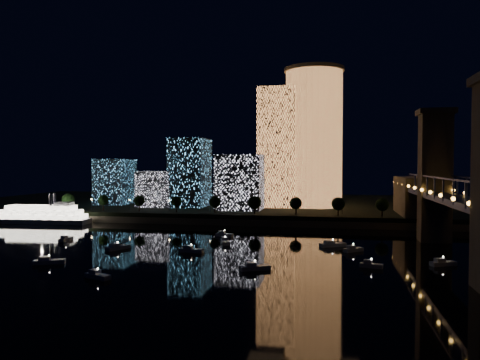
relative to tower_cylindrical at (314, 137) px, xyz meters
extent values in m
plane|color=black|center=(-16.84, -133.61, -44.48)|extent=(520.00, 520.00, 0.00)
cube|color=black|center=(-16.84, 26.39, -41.98)|extent=(420.00, 160.00, 5.00)
cube|color=#6B5E4C|center=(-16.84, -51.61, -42.98)|extent=(420.00, 6.00, 3.00)
cylinder|color=#EB8F4B|center=(0.00, 0.00, -1.13)|extent=(32.00, 32.00, 76.70)
cylinder|color=#6B5E4C|center=(0.00, 0.00, 38.23)|extent=(34.00, 34.00, 2.00)
cube|color=#EB8F4B|center=(-20.28, -4.65, -5.88)|extent=(21.12, 21.12, 67.19)
cube|color=white|center=(-38.25, -25.23, -24.76)|extent=(23.91, 20.23, 29.42)
cube|color=#5DC1FF|center=(-69.81, -12.52, -20.01)|extent=(19.47, 25.30, 38.93)
cube|color=white|center=(-88.09, -16.84, -29.41)|extent=(20.13, 18.30, 20.13)
cube|color=#5DC1FF|center=(-119.46, -6.00, -25.82)|extent=(19.51, 21.47, 27.32)
cube|color=#181F4D|center=(48.16, -133.61, -26.48)|extent=(10.00, 260.00, 2.00)
cube|color=#6B5E4C|center=(48.16, -83.61, -20.48)|extent=(11.00, 9.00, 48.00)
cube|color=#6B5E4C|center=(48.16, -83.61, 4.52)|extent=(13.00, 11.00, 2.00)
cube|color=#181F4D|center=(43.16, -133.61, -19.48)|extent=(0.50, 150.00, 0.50)
cube|color=#6B5E4C|center=(48.16, -33.61, -32.98)|extent=(12.00, 40.00, 23.00)
cube|color=#181F4D|center=(43.16, -145.61, -22.98)|extent=(0.50, 0.50, 7.00)
cube|color=#181F4D|center=(43.16, -121.61, -22.98)|extent=(0.50, 0.50, 7.00)
cube|color=#181F4D|center=(43.16, -97.61, -22.98)|extent=(0.50, 0.50, 7.00)
cube|color=#181F4D|center=(43.16, -73.61, -22.98)|extent=(0.50, 0.50, 7.00)
sphere|color=#FFA938|center=(42.66, -133.61, -24.68)|extent=(1.20, 1.20, 1.20)
sphere|color=#FFA938|center=(42.66, -88.61, -24.68)|extent=(1.20, 1.20, 1.20)
sphere|color=#FFA938|center=(42.66, -43.61, -24.68)|extent=(1.20, 1.20, 1.20)
cube|color=silver|center=(-130.70, -63.56, -43.28)|extent=(48.40, 14.04, 2.39)
cube|color=white|center=(-130.70, -63.56, -40.99)|extent=(44.36, 12.79, 2.19)
cube|color=white|center=(-130.70, -63.56, -38.80)|extent=(40.32, 11.54, 2.19)
cube|color=white|center=(-130.70, -63.56, -36.61)|extent=(34.30, 10.15, 2.19)
cube|color=silver|center=(-118.78, -62.78, -34.72)|extent=(8.34, 6.48, 1.79)
cylinder|color=black|center=(-124.61, -65.16, -32.53)|extent=(1.39, 1.39, 5.97)
cylinder|color=black|center=(-124.87, -61.19, -32.53)|extent=(1.39, 1.39, 5.97)
cube|color=silver|center=(-71.86, -147.19, -43.88)|extent=(9.24, 5.97, 1.20)
cube|color=silver|center=(-73.09, -147.70, -42.78)|extent=(3.73, 3.30, 1.00)
sphere|color=white|center=(-71.86, -147.19, -41.88)|extent=(0.36, 0.36, 0.36)
cube|color=silver|center=(10.36, -102.08, -43.88)|extent=(9.73, 7.21, 1.20)
cube|color=silver|center=(9.12, -102.76, -42.78)|extent=(4.08, 3.75, 1.00)
sphere|color=white|center=(10.36, -102.08, -41.88)|extent=(0.36, 0.36, 0.36)
cube|color=silver|center=(-28.58, -103.38, -43.88)|extent=(5.45, 9.26, 1.20)
cube|color=silver|center=(-29.00, -102.12, -42.78)|extent=(3.15, 3.65, 1.00)
sphere|color=white|center=(-28.58, -103.38, -41.88)|extent=(0.36, 0.36, 0.36)
cube|color=silver|center=(-32.60, -87.00, -43.88)|extent=(7.41, 3.82, 1.20)
cube|color=silver|center=(-33.64, -86.76, -42.78)|extent=(2.83, 2.36, 1.00)
sphere|color=white|center=(-32.60, -87.00, -41.88)|extent=(0.36, 0.36, 0.36)
cube|color=silver|center=(17.11, -110.60, -43.88)|extent=(6.99, 6.54, 1.20)
cube|color=silver|center=(16.29, -111.32, -42.78)|extent=(3.16, 3.10, 1.00)
sphere|color=white|center=(17.11, -110.60, -41.88)|extent=(0.36, 0.36, 0.36)
cube|color=silver|center=(41.58, -127.88, -43.88)|extent=(8.04, 5.51, 1.20)
cube|color=silver|center=(40.53, -128.37, -42.78)|extent=(3.30, 2.96, 1.00)
sphere|color=white|center=(41.58, -127.88, -41.88)|extent=(0.36, 0.36, 0.36)
cube|color=silver|center=(-35.92, -122.09, -43.88)|extent=(8.34, 3.41, 1.20)
cube|color=silver|center=(-37.13, -121.97, -42.78)|extent=(3.04, 2.39, 1.00)
sphere|color=white|center=(-35.92, -122.09, -41.88)|extent=(0.36, 0.36, 0.36)
cube|color=silver|center=(-11.00, -143.68, -43.88)|extent=(8.69, 6.15, 1.20)
cube|color=silver|center=(-12.12, -144.24, -42.78)|extent=(3.60, 3.26, 1.00)
sphere|color=white|center=(-11.00, -143.68, -41.88)|extent=(0.36, 0.36, 0.36)
cube|color=silver|center=(20.91, -134.77, -43.88)|extent=(6.62, 3.64, 1.20)
cube|color=silver|center=(20.00, -134.52, -42.78)|extent=(2.57, 2.17, 1.00)
sphere|color=white|center=(20.91, -134.77, -41.88)|extent=(0.36, 0.36, 0.36)
cube|color=silver|center=(-89.77, -109.03, -43.88)|extent=(2.29, 7.13, 1.20)
cube|color=silver|center=(-89.77, -110.10, -42.78)|extent=(1.86, 2.50, 1.00)
sphere|color=white|center=(-89.77, -109.03, -41.88)|extent=(0.36, 0.36, 0.36)
cube|color=silver|center=(-62.29, -121.95, -43.88)|extent=(6.36, 9.12, 1.20)
cube|color=silver|center=(-62.87, -123.13, -42.78)|extent=(3.39, 3.76, 1.00)
sphere|color=white|center=(-62.29, -121.95, -41.88)|extent=(0.36, 0.36, 0.36)
cube|color=silver|center=(-49.08, -160.99, -43.88)|extent=(7.80, 5.03, 1.20)
cube|color=silver|center=(-50.11, -160.56, -42.78)|extent=(3.15, 2.78, 1.00)
sphere|color=white|center=(-49.08, -160.99, -41.88)|extent=(0.36, 0.36, 0.36)
cylinder|color=black|center=(-126.84, -45.61, -37.48)|extent=(0.70, 0.70, 4.00)
sphere|color=black|center=(-126.84, -45.61, -33.98)|extent=(6.76, 6.76, 6.76)
cylinder|color=black|center=(-106.84, -45.61, -37.48)|extent=(0.70, 0.70, 4.00)
sphere|color=black|center=(-106.84, -45.61, -33.98)|extent=(5.50, 5.50, 5.50)
cylinder|color=black|center=(-86.84, -45.61, -37.48)|extent=(0.70, 0.70, 4.00)
sphere|color=black|center=(-86.84, -45.61, -33.98)|extent=(5.47, 5.47, 5.47)
cylinder|color=black|center=(-66.84, -45.61, -37.48)|extent=(0.70, 0.70, 4.00)
sphere|color=black|center=(-66.84, -45.61, -33.98)|extent=(5.28, 5.28, 5.28)
cylinder|color=black|center=(-46.84, -45.61, -37.48)|extent=(0.70, 0.70, 4.00)
sphere|color=black|center=(-46.84, -45.61, -33.98)|extent=(5.57, 5.57, 5.57)
cylinder|color=black|center=(-26.84, -45.61, -37.48)|extent=(0.70, 0.70, 4.00)
sphere|color=black|center=(-26.84, -45.61, -33.98)|extent=(6.49, 6.49, 6.49)
cylinder|color=black|center=(-6.84, -45.61, -37.48)|extent=(0.70, 0.70, 4.00)
sphere|color=black|center=(-6.84, -45.61, -33.98)|extent=(5.94, 5.94, 5.94)
cylinder|color=black|center=(13.16, -45.61, -37.48)|extent=(0.70, 0.70, 4.00)
sphere|color=black|center=(13.16, -45.61, -33.98)|extent=(6.29, 6.29, 6.29)
cylinder|color=black|center=(33.16, -45.61, -37.48)|extent=(0.70, 0.70, 4.00)
sphere|color=black|center=(33.16, -45.61, -33.98)|extent=(6.10, 6.10, 6.10)
cylinder|color=black|center=(-116.84, -39.61, -36.98)|extent=(0.24, 0.24, 5.00)
sphere|color=#FFCC7F|center=(-116.84, -39.61, -34.18)|extent=(0.70, 0.70, 0.70)
cylinder|color=black|center=(-94.84, -39.61, -36.98)|extent=(0.24, 0.24, 5.00)
sphere|color=#FFCC7F|center=(-94.84, -39.61, -34.18)|extent=(0.70, 0.70, 0.70)
cylinder|color=black|center=(-72.84, -39.61, -36.98)|extent=(0.24, 0.24, 5.00)
sphere|color=#FFCC7F|center=(-72.84, -39.61, -34.18)|extent=(0.70, 0.70, 0.70)
cylinder|color=black|center=(-50.84, -39.61, -36.98)|extent=(0.24, 0.24, 5.00)
sphere|color=#FFCC7F|center=(-50.84, -39.61, -34.18)|extent=(0.70, 0.70, 0.70)
cylinder|color=black|center=(-28.84, -39.61, -36.98)|extent=(0.24, 0.24, 5.00)
sphere|color=#FFCC7F|center=(-28.84, -39.61, -34.18)|extent=(0.70, 0.70, 0.70)
cylinder|color=black|center=(-6.84, -39.61, -36.98)|extent=(0.24, 0.24, 5.00)
sphere|color=#FFCC7F|center=(-6.84, -39.61, -34.18)|extent=(0.70, 0.70, 0.70)
cylinder|color=black|center=(15.16, -39.61, -36.98)|extent=(0.24, 0.24, 5.00)
sphere|color=#FFCC7F|center=(15.16, -39.61, -34.18)|extent=(0.70, 0.70, 0.70)
camera|label=1|loc=(9.28, -270.74, -15.00)|focal=35.00mm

